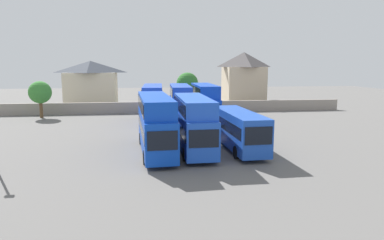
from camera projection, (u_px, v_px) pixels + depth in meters
The scene contains 12 objects.
ground at pixel (178, 120), 48.87m from camera, with size 140.00×140.00×0.00m, color #605E5B.
depot_boundary_wall at pixel (174, 107), 56.22m from camera, with size 56.00×0.50×1.80m, color gray.
bus_1 at pixel (155, 121), 30.45m from camera, with size 3.19×11.61×5.01m.
bus_2 at pixel (194, 121), 30.95m from camera, with size 2.76×10.36×4.86m.
bus_3 at pixel (239, 128), 31.64m from camera, with size 2.90×10.27×3.49m.
bus_4 at pixel (153, 102), 45.86m from camera, with size 2.85×10.32×4.99m.
bus_5 at pixel (180, 102), 46.60m from camera, with size 2.85×10.47×4.97m.
bus_6 at pixel (205, 101), 46.97m from camera, with size 2.72×10.16×5.05m.
house_terrace_left at pixel (91, 83), 64.01m from camera, with size 9.50×6.37×8.37m.
house_terrace_centre at pixel (244, 78), 66.66m from camera, with size 7.58×7.11×10.02m.
tree_left_of_lot at pixel (187, 84), 58.41m from camera, with size 3.67×3.67×6.39m.
tree_behind_wall at pixel (40, 93), 50.34m from camera, with size 3.23×3.23×5.34m.
Camera 1 is at (-4.29, -30.11, 7.71)m, focal length 32.55 mm.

